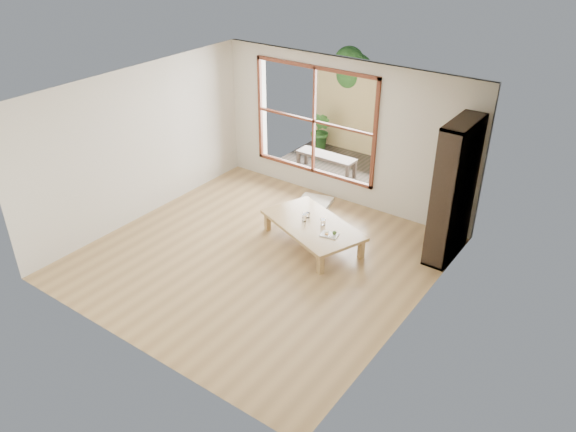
# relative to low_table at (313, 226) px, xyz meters

# --- Properties ---
(ground) EXTENTS (5.00, 5.00, 0.00)m
(ground) POSITION_rel_low_table_xyz_m (-0.44, -0.82, -0.32)
(ground) COLOR tan
(ground) RESTS_ON ground
(low_table) EXTENTS (1.92, 1.50, 0.37)m
(low_table) POSITION_rel_low_table_xyz_m (0.00, 0.00, 0.00)
(low_table) COLOR tan
(low_table) RESTS_ON ground
(floor_cushion) EXTENTS (0.68, 0.68, 0.08)m
(floor_cushion) POSITION_rel_low_table_xyz_m (-0.69, 1.12, -0.28)
(floor_cushion) COLOR white
(floor_cushion) RESTS_ON ground
(bookshelf) EXTENTS (0.35, 0.99, 2.20)m
(bookshelf) POSITION_rel_low_table_xyz_m (1.86, 0.95, 0.78)
(bookshelf) COLOR black
(bookshelf) RESTS_ON ground
(glass_tall) EXTENTS (0.07, 0.07, 0.13)m
(glass_tall) POSITION_rel_low_table_xyz_m (-0.15, -0.02, 0.11)
(glass_tall) COLOR silver
(glass_tall) RESTS_ON low_table
(glass_mid) EXTENTS (0.07, 0.07, 0.09)m
(glass_mid) POSITION_rel_low_table_xyz_m (0.16, 0.06, 0.09)
(glass_mid) COLOR silver
(glass_mid) RESTS_ON low_table
(glass_short) EXTENTS (0.07, 0.07, 0.09)m
(glass_short) POSITION_rel_low_table_xyz_m (0.14, 0.08, 0.09)
(glass_short) COLOR silver
(glass_short) RESTS_ON low_table
(glass_small) EXTENTS (0.07, 0.07, 0.09)m
(glass_small) POSITION_rel_low_table_xyz_m (-0.17, 0.12, 0.09)
(glass_small) COLOR silver
(glass_small) RESTS_ON low_table
(food_tray) EXTENTS (0.30, 0.24, 0.08)m
(food_tray) POSITION_rel_low_table_xyz_m (0.42, -0.15, 0.06)
(food_tray) COLOR white
(food_tray) RESTS_ON low_table
(deck) EXTENTS (2.80, 2.00, 0.05)m
(deck) POSITION_rel_low_table_xyz_m (-1.04, 2.74, -0.32)
(deck) COLOR #332A25
(deck) RESTS_ON ground
(garden_bench) EXTENTS (1.25, 0.38, 0.39)m
(garden_bench) POSITION_rel_low_table_xyz_m (-1.24, 2.38, 0.04)
(garden_bench) COLOR black
(garden_bench) RESTS_ON deck
(bamboo_fence) EXTENTS (2.80, 0.06, 1.80)m
(bamboo_fence) POSITION_rel_low_table_xyz_m (-1.04, 3.74, 0.58)
(bamboo_fence) COLOR #D9B86F
(bamboo_fence) RESTS_ON ground
(shrub_right) EXTENTS (1.05, 0.99, 0.92)m
(shrub_right) POSITION_rel_low_table_xyz_m (-0.05, 3.32, 0.16)
(shrub_right) COLOR #336625
(shrub_right) RESTS_ON deck
(shrub_left) EXTENTS (0.59, 0.53, 0.89)m
(shrub_left) POSITION_rel_low_table_xyz_m (-1.98, 3.33, 0.14)
(shrub_left) COLOR #336625
(shrub_left) RESTS_ON deck
(garden_tree) EXTENTS (1.04, 0.85, 2.22)m
(garden_tree) POSITION_rel_low_table_xyz_m (-1.72, 4.04, 1.30)
(garden_tree) COLOR #4C3D2D
(garden_tree) RESTS_ON ground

